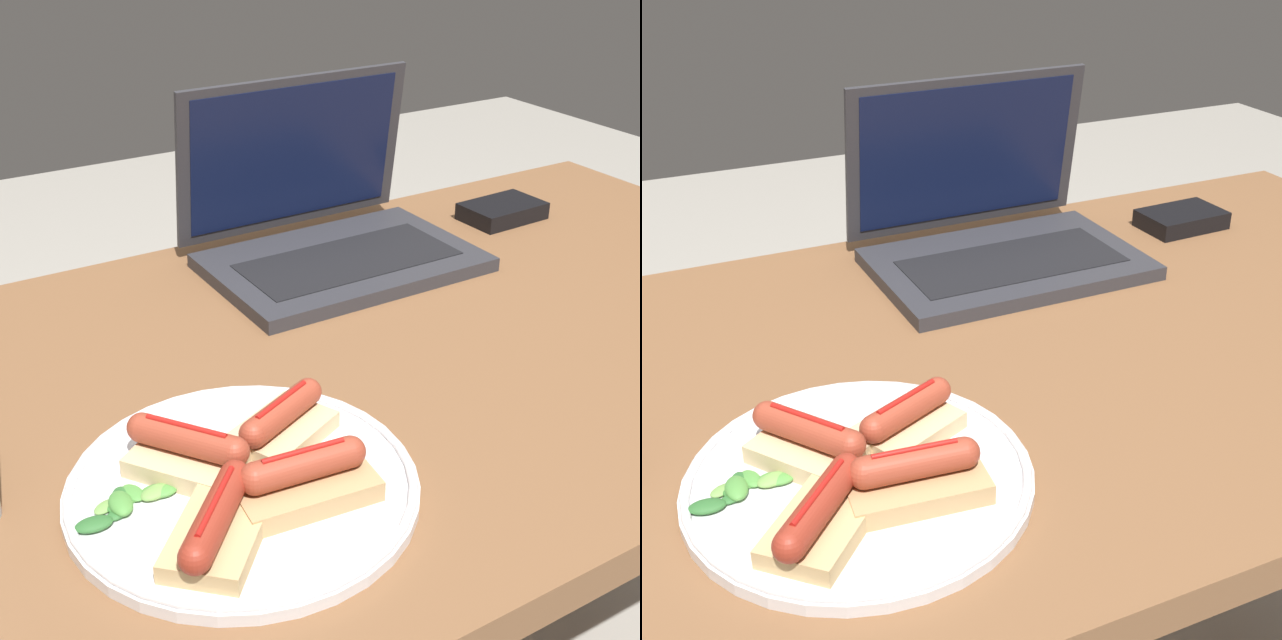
# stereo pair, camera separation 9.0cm
# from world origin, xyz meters

# --- Properties ---
(desk) EXTENTS (1.40, 0.74, 0.71)m
(desk) POSITION_xyz_m (0.00, 0.00, 0.64)
(desk) COLOR brown
(desk) RESTS_ON ground_plane
(laptop) EXTENTS (0.34, 0.25, 0.23)m
(laptop) POSITION_xyz_m (0.11, 0.23, 0.75)
(laptop) COLOR #2D2D33
(laptop) RESTS_ON desk
(plate) EXTENTS (0.30, 0.30, 0.02)m
(plate) POSITION_xyz_m (-0.21, -0.15, 0.72)
(plate) COLOR silver
(plate) RESTS_ON desk
(sausage_toast_left) EXTENTS (0.12, 0.12, 0.04)m
(sausage_toast_left) POSITION_xyz_m (-0.26, -0.21, 0.74)
(sausage_toast_left) COLOR tan
(sausage_toast_left) RESTS_ON plate
(sausage_toast_middle) EXTENTS (0.11, 0.12, 0.05)m
(sausage_toast_middle) POSITION_xyz_m (-0.24, -0.11, 0.74)
(sausage_toast_middle) COLOR #D6B784
(sausage_toast_middle) RESTS_ON plate
(sausage_toast_right) EXTENTS (0.11, 0.10, 0.04)m
(sausage_toast_right) POSITION_xyz_m (-0.15, -0.12, 0.74)
(sausage_toast_right) COLOR #D6B784
(sausage_toast_right) RESTS_ON plate
(sausage_toast_extra) EXTENTS (0.12, 0.08, 0.05)m
(sausage_toast_extra) POSITION_xyz_m (-0.18, -0.20, 0.74)
(sausage_toast_extra) COLOR tan
(sausage_toast_extra) RESTS_ON plate
(salad_pile) EXTENTS (0.09, 0.05, 0.01)m
(salad_pile) POSITION_xyz_m (-0.31, -0.13, 0.73)
(salad_pile) COLOR #387A33
(salad_pile) RESTS_ON plate
(external_drive) EXTENTS (0.12, 0.08, 0.02)m
(external_drive) POSITION_xyz_m (0.41, 0.22, 0.72)
(external_drive) COLOR black
(external_drive) RESTS_ON desk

